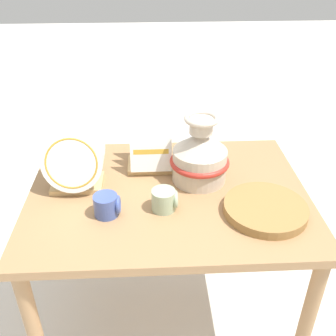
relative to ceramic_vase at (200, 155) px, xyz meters
The scene contains 8 objects.
ground_plane 0.89m from the ceramic_vase, 148.85° to the right, with size 14.00×14.00×0.00m, color silver.
display_table 0.27m from the ceramic_vase, 148.85° to the right, with size 1.12×0.83×0.75m.
ceramic_vase is the anchor object (origin of this frame).
dish_rack_round_plates 0.50m from the ceramic_vase, behind, with size 0.24×0.19×0.26m.
dish_rack_square_plates 0.24m from the ceramic_vase, 150.34° to the left, with size 0.20×0.18×0.20m.
wicker_charger_stack 0.34m from the ceramic_vase, 47.58° to the right, with size 0.31×0.31×0.04m.
mug_sage_glaze 0.26m from the ceramic_vase, 127.78° to the right, with size 0.10×0.09×0.08m.
mug_cobalt_glaze 0.43m from the ceramic_vase, 149.09° to the right, with size 0.10×0.09×0.08m.
Camera 1 is at (-0.07, -1.30, 1.67)m, focal length 42.00 mm.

